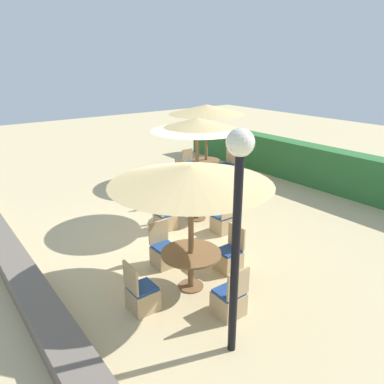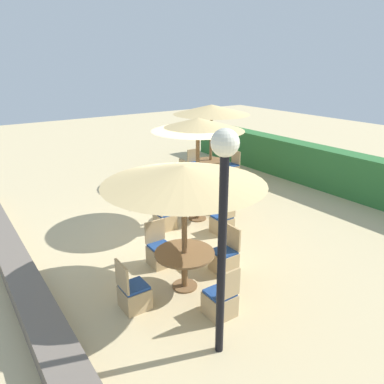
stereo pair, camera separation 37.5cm
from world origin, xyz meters
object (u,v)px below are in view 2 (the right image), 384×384
object	(u,v)px
parasol_front_right	(184,175)
patio_chair_front_right_west	(160,253)
patio_chair_back_left_west	(195,167)
patio_chair_center_east	(222,223)
round_table_back_left	(211,165)
patio_chair_center_south	(164,219)
patio_chair_back_left_south	(188,178)
round_table_front_right	(185,259)
parasol_center	(198,125)
patio_chair_center_north	(224,202)
patio_chair_front_right_east	(220,302)
lamp_post	(223,203)
parasol_back_left	(211,110)
patio_chair_front_right_south	(134,295)
patio_chair_center_west	(176,199)
patio_chair_front_right_north	(224,258)
round_table_center	(197,199)
patio_chair_back_left_north	(232,169)

from	to	relation	value
parasol_front_right	patio_chair_front_right_west	xyz separation A→B (m)	(-1.00, 0.04, -1.96)
patio_chair_back_left_west	patio_chair_center_east	bearing A→B (deg)	62.40
round_table_back_left	patio_chair_center_south	world-z (taller)	patio_chair_center_south
patio_chair_back_left_south	round_table_front_right	distance (m)	6.14
parasol_center	patio_chair_center_north	world-z (taller)	parasol_center
patio_chair_front_right_east	lamp_post	bearing A→B (deg)	-129.75
parasol_back_left	parasol_center	xyz separation A→B (m)	(2.53, -2.37, 0.06)
patio_chair_front_right_east	patio_chair_back_left_south	bearing A→B (deg)	60.41
round_table_front_right	parasol_front_right	bearing A→B (deg)	90.00
patio_chair_back_left_west	patio_chair_front_right_south	distance (m)	8.17
patio_chair_front_right_west	patio_chair_center_north	distance (m)	3.40
patio_chair_center_west	patio_chair_front_right_north	bearing A→B (deg)	73.78
patio_chair_center_south	patio_chair_front_right_east	bearing A→B (deg)	-15.65
patio_chair_front_right_west	round_table_center	distance (m)	2.54
patio_chair_back_left_north	patio_chair_front_right_north	distance (m)	6.65
round_table_back_left	patio_chair_center_south	size ratio (longest dim) A/B	1.03
parasol_front_right	parasol_center	world-z (taller)	parasol_center
parasol_front_right	patio_chair_center_east	distance (m)	3.20
patio_chair_back_left_west	patio_chair_center_south	xyz separation A→B (m)	(3.51, -3.44, 0.00)
round_table_front_right	patio_chair_center_east	xyz separation A→B (m)	(-1.44, 2.08, -0.33)
patio_chair_front_right_west	patio_chair_center_east	distance (m)	2.09
patio_chair_back_left_south	patio_chair_center_north	xyz separation A→B (m)	(2.48, -0.42, 0.00)
patio_chair_center_east	patio_chair_back_left_west	bearing A→B (deg)	62.40
round_table_center	parasol_center	bearing A→B (deg)	116.57
parasol_front_right	round_table_back_left	bearing A→B (deg)	138.56
parasol_back_left	patio_chair_center_west	xyz separation A→B (m)	(1.51, -2.43, -2.24)
patio_chair_front_right_east	round_table_center	distance (m)	4.09
patio_chair_back_left_south	patio_chair_center_south	distance (m)	3.57
patio_chair_back_left_north	parasol_back_left	bearing A→B (deg)	89.54
patio_chair_front_right_west	patio_chair_center_south	world-z (taller)	same
patio_chair_front_right_north	round_table_center	distance (m)	2.70
patio_chair_back_left_west	parasol_back_left	bearing A→B (deg)	89.28
parasol_back_left	patio_chair_front_right_east	size ratio (longest dim) A/B	2.87
lamp_post	patio_chair_center_east	xyz separation A→B (m)	(-3.11, 2.58, -2.09)
parasol_center	patio_chair_center_west	xyz separation A→B (m)	(-1.01, -0.06, -2.29)
patio_chair_front_right_south	round_table_center	size ratio (longest dim) A/B	0.83
patio_chair_back_left_south	patio_chair_front_right_south	size ratio (longest dim) A/B	1.00
patio_chair_center_south	patio_chair_front_right_north	bearing A→B (deg)	-0.17
patio_chair_center_north	parasol_center	bearing A→B (deg)	93.45
parasol_front_right	patio_chair_front_right_south	size ratio (longest dim) A/B	3.10
patio_chair_front_right_east	patio_chair_front_right_south	world-z (taller)	same
round_table_front_right	patio_chair_front_right_east	size ratio (longest dim) A/B	1.20
patio_chair_back_left_west	parasol_front_right	world-z (taller)	parasol_front_right
patio_chair_front_right_west	lamp_post	bearing A→B (deg)	78.69
patio_chair_back_left_south	round_table_center	world-z (taller)	patio_chair_back_left_south
parasol_front_right	patio_chair_front_right_east	distance (m)	2.22
patio_chair_front_right_west	parasol_center	bearing A→B (deg)	-143.56
patio_chair_back_left_west	round_table_front_right	distance (m)	7.45
round_table_back_left	round_table_front_right	size ratio (longest dim) A/B	0.86
patio_chair_front_right_east	patio_chair_center_west	world-z (taller)	same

